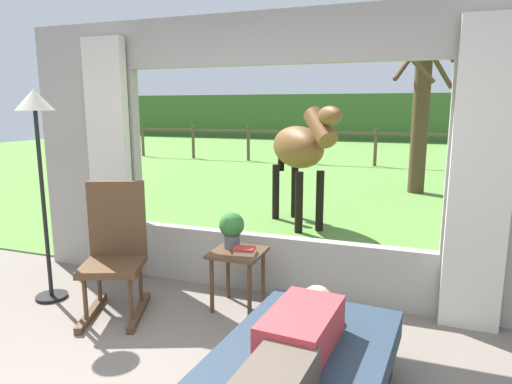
{
  "coord_description": "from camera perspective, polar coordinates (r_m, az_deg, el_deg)",
  "views": [
    {
      "loc": [
        1.25,
        -1.61,
        1.74
      ],
      "look_at": [
        0.0,
        1.8,
        1.05
      ],
      "focal_mm": 31.6,
      "sensor_mm": 36.0,
      "label": 1
    }
  ],
  "objects": [
    {
      "name": "floor_lamp_left",
      "position": [
        4.34,
        -25.97,
        6.84
      ],
      "size": [
        0.32,
        0.32,
        1.89
      ],
      "color": "black",
      "rests_on": "ground_plane"
    },
    {
      "name": "side_table",
      "position": [
        3.94,
        -2.32,
        -8.77
      ],
      "size": [
        0.44,
        0.44,
        0.52
      ],
      "color": "#4C331E",
      "rests_on": "ground_plane"
    },
    {
      "name": "reclining_person",
      "position": [
        2.45,
        4.55,
        -19.12
      ],
      "size": [
        0.39,
        1.44,
        0.22
      ],
      "rotation": [
        0.0,
        0.0,
        -0.08
      ],
      "color": "#B23338",
      "rests_on": "recliner_sofa"
    },
    {
      "name": "potted_plant",
      "position": [
        3.94,
        -3.1,
        -4.55
      ],
      "size": [
        0.22,
        0.22,
        0.32
      ],
      "color": "#4C5156",
      "rests_on": "side_table"
    },
    {
      "name": "horse",
      "position": [
        6.47,
        5.59,
        5.51
      ],
      "size": [
        1.43,
        1.61,
        1.73
      ],
      "rotation": [
        0.0,
        0.0,
        -2.45
      ],
      "color": "brown",
      "rests_on": "outdoor_pasture_lawn"
    },
    {
      "name": "distant_hill_ridge",
      "position": [
        24.65,
        17.42,
        9.0
      ],
      "size": [
        36.0,
        2.0,
        2.4
      ],
      "primitive_type": "cube",
      "color": "#3F662E",
      "rests_on": "ground_plane"
    },
    {
      "name": "back_wall_with_window",
      "position": [
        4.1,
        2.22,
        3.87
      ],
      "size": [
        5.2,
        0.12,
        2.55
      ],
      "color": "#9E998E",
      "rests_on": "ground_plane"
    },
    {
      "name": "pasture_tree",
      "position": [
        9.56,
        20.11,
        10.12
      ],
      "size": [
        1.41,
        1.44,
        3.56
      ],
      "color": "#4C3823",
      "rests_on": "outdoor_pasture_lawn"
    },
    {
      "name": "curtain_panel_right",
      "position": [
        3.8,
        26.55,
        1.44
      ],
      "size": [
        0.44,
        0.1,
        2.4
      ],
      "primitive_type": "cube",
      "color": "beige",
      "rests_on": "ground_plane"
    },
    {
      "name": "curtain_panel_left",
      "position": [
        4.78,
        -18.03,
        3.74
      ],
      "size": [
        0.44,
        0.1,
        2.4
      ],
      "primitive_type": "cube",
      "color": "beige",
      "rests_on": "ground_plane"
    },
    {
      "name": "pasture_fence_line",
      "position": [
        13.71,
        14.91,
        6.22
      ],
      "size": [
        16.1,
        0.1,
        1.1
      ],
      "color": "brown",
      "rests_on": "outdoor_pasture_lawn"
    },
    {
      "name": "book_stack",
      "position": [
        3.82,
        -1.45,
        -7.43
      ],
      "size": [
        0.2,
        0.15,
        0.06
      ],
      "color": "beige",
      "rests_on": "side_table"
    },
    {
      "name": "rocking_chair",
      "position": [
        4.03,
        -17.38,
        -7.02
      ],
      "size": [
        0.68,
        0.8,
        1.12
      ],
      "rotation": [
        0.0,
        0.0,
        0.39
      ],
      "color": "#4C331E",
      "rests_on": "ground_plane"
    },
    {
      "name": "outdoor_pasture_lawn",
      "position": [
        14.93,
        15.2,
        3.71
      ],
      "size": [
        36.0,
        21.68,
        0.02
      ],
      "primitive_type": "cube",
      "color": "#568438",
      "rests_on": "ground_plane"
    }
  ]
}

